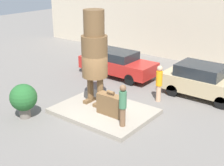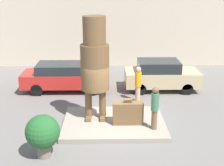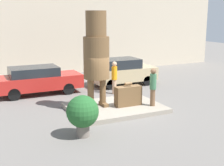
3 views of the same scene
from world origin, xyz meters
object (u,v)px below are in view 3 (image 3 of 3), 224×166
statue_figure (96,52)px  giant_suitcase (128,96)px  parked_car_red (37,80)px  planter_pot (83,113)px  worker_hivis (114,76)px  tourist (153,85)px  parked_car_tan (122,71)px

statue_figure → giant_suitcase: (1.34, -0.56, -2.07)m
parked_car_red → planter_pot: parked_car_red is taller
giant_suitcase → worker_hivis: worker_hivis is taller
tourist → worker_hivis: tourist is taller
giant_suitcase → planter_pot: 3.77m
statue_figure → parked_car_tan: (3.49, 4.20, -1.86)m
statue_figure → giant_suitcase: statue_figure is taller
tourist → parked_car_tan: 5.41m
statue_figure → planter_pot: (-1.70, -2.76, -1.82)m
statue_figure → worker_hivis: size_ratio=2.37×
parked_car_red → parked_car_tan: parked_car_tan is taller
statue_figure → parked_car_red: statue_figure is taller
tourist → giant_suitcase: bearing=152.6°
giant_suitcase → parked_car_tan: 5.22m
parked_car_red → parked_car_tan: 5.32m
giant_suitcase → parked_car_red: size_ratio=0.27×
giant_suitcase → parked_car_red: (-3.18, 4.69, 0.16)m
parked_car_red → worker_hivis: (3.88, -1.78, 0.18)m
giant_suitcase → tourist: bearing=-27.4°
statue_figure → planter_pot: 3.72m
giant_suitcase → planter_pot: (-3.05, -2.20, 0.25)m
planter_pot → worker_hivis: (3.74, 5.12, 0.09)m
tourist → parked_car_red: (-4.19, 5.22, -0.34)m
planter_pot → tourist: bearing=22.5°
tourist → worker_hivis: size_ratio=0.97×
worker_hivis → statue_figure: bearing=-130.8°
planter_pot → parked_car_red: bearing=91.1°
tourist → parked_car_tan: (1.13, 5.28, -0.30)m
parked_car_tan → statue_figure: bearing=-129.7°
giant_suitcase → tourist: (1.01, -0.52, 0.50)m
statue_figure → planter_pot: size_ratio=2.81×
giant_suitcase → parked_car_red: 5.67m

